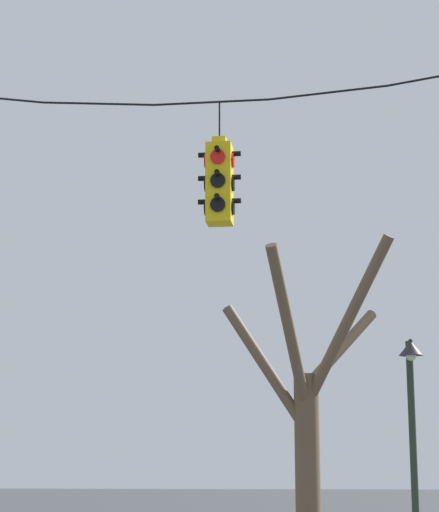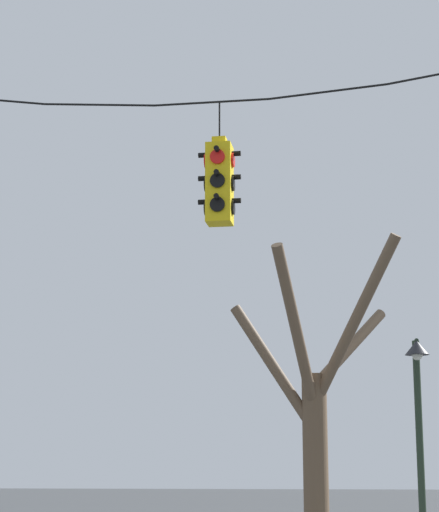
{
  "view_description": "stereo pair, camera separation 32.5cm",
  "coord_description": "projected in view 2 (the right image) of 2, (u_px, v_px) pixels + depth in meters",
  "views": [
    {
      "loc": [
        1.79,
        -12.95,
        1.85
      ],
      "look_at": [
        0.11,
        -0.16,
        4.65
      ],
      "focal_mm": 70.0,
      "sensor_mm": 36.0,
      "label": 1
    },
    {
      "loc": [
        2.11,
        -12.91,
        1.85
      ],
      "look_at": [
        0.11,
        -0.16,
        4.65
      ],
      "focal_mm": 70.0,
      "sensor_mm": 36.0,
      "label": 2
    }
  ],
  "objects": [
    {
      "name": "bare_tree",
      "position": [
        317.0,
        420.0,
        18.3
      ],
      "size": [
        3.32,
        3.27,
        6.05
      ],
      "color": "brown",
      "rests_on": "ground_plane"
    },
    {
      "name": "street_lamp",
      "position": [
        419.0,
        412.0,
        16.37
      ],
      "size": [
        0.4,
        0.7,
        4.01
      ],
      "color": "#233323",
      "rests_on": "ground_plane"
    },
    {
      "name": "traffic_light_near_right_pole",
      "position": [
        220.0,
        183.0,
        13.42
      ],
      "size": [
        0.58,
        0.58,
        1.71
      ],
      "color": "yellow"
    },
    {
      "name": "span_wire",
      "position": [
        212.0,
        86.0,
        13.73
      ],
      "size": [
        11.15,
        0.03,
        0.72
      ],
      "color": "black"
    }
  ]
}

